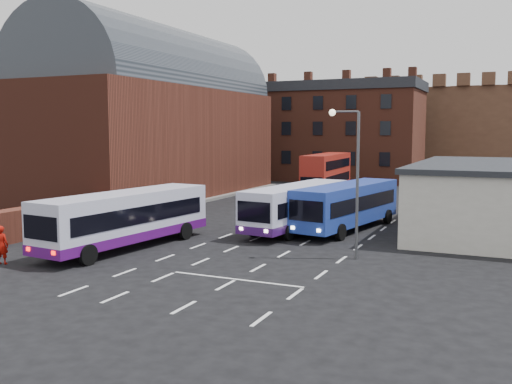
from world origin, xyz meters
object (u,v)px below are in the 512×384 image
at_px(bus_blue, 347,203).
at_px(street_lamp, 352,170).
at_px(bus_white_inbound, 297,204).
at_px(pedestrian_beige, 65,243).
at_px(pedestrian_red, 1,245).
at_px(bus_red_double, 327,174).
at_px(bus_white_outbound, 126,215).

xyz_separation_m(bus_blue, street_lamp, (2.37, -7.92, 2.66)).
distance_m(bus_white_inbound, pedestrian_beige, 14.29).
bearing_deg(bus_white_inbound, pedestrian_red, 63.69).
distance_m(bus_red_double, pedestrian_red, 33.75).
distance_m(pedestrian_red, pedestrian_beige, 2.87).
height_order(bus_white_outbound, street_lamp, street_lamp).
distance_m(bus_white_outbound, pedestrian_red, 6.28).
xyz_separation_m(bus_blue, pedestrian_red, (-12.21, -15.71, -0.79)).
bearing_deg(street_lamp, bus_white_inbound, 128.55).
distance_m(bus_white_outbound, pedestrian_beige, 3.54).
height_order(bus_white_inbound, bus_red_double, bus_red_double).
bearing_deg(bus_blue, bus_white_inbound, 35.80).
distance_m(street_lamp, pedestrian_red, 16.88).
bearing_deg(pedestrian_red, street_lamp, -166.12).
bearing_deg(street_lamp, pedestrian_beige, -157.33).
bearing_deg(bus_blue, pedestrian_beige, 61.44).
bearing_deg(pedestrian_beige, bus_white_outbound, -103.08).
height_order(bus_white_outbound, pedestrian_beige, bus_white_outbound).
xyz_separation_m(bus_red_double, pedestrian_red, (-5.34, -33.30, -1.22)).
height_order(bus_white_inbound, pedestrian_beige, bus_white_inbound).
bearing_deg(pedestrian_beige, bus_white_inbound, -111.48).
distance_m(bus_white_outbound, street_lamp, 12.08).
relative_size(bus_white_outbound, street_lamp, 1.54).
relative_size(street_lamp, pedestrian_red, 3.97).
bearing_deg(bus_white_inbound, bus_red_double, -71.16).
bearing_deg(bus_blue, bus_white_outbound, 58.05).
bearing_deg(pedestrian_beige, street_lamp, -145.82).
height_order(bus_white_outbound, pedestrian_red, bus_white_outbound).
relative_size(bus_white_inbound, pedestrian_beige, 7.25).
relative_size(street_lamp, pedestrian_beige, 4.96).
bearing_deg(pedestrian_red, bus_red_double, -113.34).
bearing_deg(bus_white_inbound, pedestrian_beige, 63.88).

